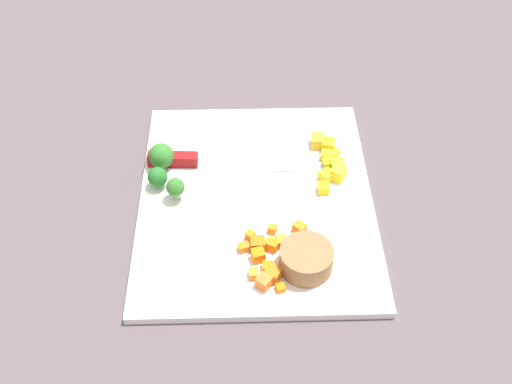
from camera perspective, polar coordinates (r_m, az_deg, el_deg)
ground_plane at (r=0.91m, az=-0.00°, el=-0.95°), size 4.00×4.00×0.00m
cutting_board at (r=0.91m, az=-0.00°, el=-0.70°), size 0.41×0.34×0.01m
prep_bowl at (r=0.81m, az=4.69°, el=-6.22°), size 0.07×0.07×0.03m
chef_knife at (r=0.95m, az=-4.42°, el=2.87°), size 0.04×0.30×0.02m
carrot_dice_0 at (r=0.82m, az=0.34°, el=-5.90°), size 0.02×0.02×0.02m
carrot_dice_1 at (r=0.83m, az=0.22°, el=-4.84°), size 0.02×0.02×0.02m
carrot_dice_2 at (r=0.85m, az=4.08°, el=-3.33°), size 0.02×0.02×0.01m
carrot_dice_3 at (r=0.83m, az=1.50°, el=-4.93°), size 0.02×0.02×0.01m
carrot_dice_4 at (r=0.81m, az=1.10°, el=-7.00°), size 0.02×0.02×0.01m
carrot_dice_5 at (r=0.85m, az=3.89°, el=-4.11°), size 0.01×0.01×0.01m
carrot_dice_6 at (r=0.80m, az=1.62°, el=-7.57°), size 0.03×0.03×0.02m
carrot_dice_7 at (r=0.81m, az=-0.23°, el=-7.62°), size 0.01×0.01×0.01m
carrot_dice_8 at (r=0.85m, az=1.55°, el=-3.47°), size 0.01×0.01×0.01m
carrot_dice_9 at (r=0.84m, az=2.37°, el=-4.61°), size 0.02×0.02×0.01m
carrot_dice_10 at (r=0.84m, az=-0.56°, el=-4.06°), size 0.02×0.02×0.01m
carrot_dice_11 at (r=0.83m, az=-1.15°, el=-5.17°), size 0.01×0.02×0.01m
carrot_dice_12 at (r=0.80m, az=2.30°, el=-8.88°), size 0.01×0.01×0.01m
carrot_dice_13 at (r=0.79m, az=0.75°, el=-8.34°), size 0.02×0.02×0.02m
pepper_dice_0 at (r=0.96m, az=6.58°, el=3.31°), size 0.02×0.02×0.01m
pepper_dice_1 at (r=0.98m, az=6.73°, el=4.37°), size 0.03×0.02×0.02m
pepper_dice_2 at (r=0.93m, az=7.67°, el=1.71°), size 0.03×0.03×0.02m
pepper_dice_3 at (r=0.93m, az=6.58°, el=1.51°), size 0.03×0.03×0.01m
pepper_dice_4 at (r=0.97m, az=7.21°, el=3.67°), size 0.02×0.02×0.01m
pepper_dice_5 at (r=0.94m, az=6.83°, el=2.57°), size 0.02×0.02×0.02m
pepper_dice_6 at (r=0.98m, az=5.75°, el=4.74°), size 0.02×0.02×0.02m
pepper_dice_7 at (r=0.91m, az=6.27°, el=0.35°), size 0.02×0.02×0.01m
pepper_dice_8 at (r=0.94m, az=7.58°, el=2.28°), size 0.03×0.02×0.02m
broccoli_floret_0 at (r=0.94m, az=-8.78°, el=3.32°), size 0.04×0.04×0.04m
broccoli_floret_1 at (r=0.91m, az=-9.13°, el=1.36°), size 0.03×0.03×0.03m
broccoli_floret_2 at (r=0.89m, az=-7.49°, el=0.44°), size 0.03×0.03×0.04m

